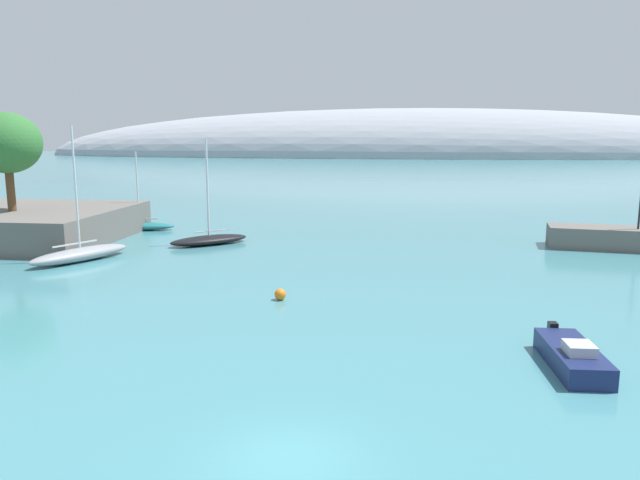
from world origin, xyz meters
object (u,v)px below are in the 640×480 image
at_px(sailboat_teal_near_shore, 139,226).
at_px(motorboat_navy_foreground, 572,356).
at_px(tree_clump_shore, 6,143).
at_px(sailboat_grey_outer_mooring, 80,253).
at_px(mooring_buoy_orange, 280,294).
at_px(sailboat_black_mid_mooring, 209,239).

height_order(sailboat_teal_near_shore, motorboat_navy_foreground, sailboat_teal_near_shore).
height_order(tree_clump_shore, motorboat_navy_foreground, tree_clump_shore).
distance_m(sailboat_teal_near_shore, sailboat_grey_outer_mooring, 14.28).
distance_m(tree_clump_shore, sailboat_grey_outer_mooring, 13.73).
relative_size(sailboat_teal_near_shore, mooring_buoy_orange, 11.69).
height_order(sailboat_black_mid_mooring, mooring_buoy_orange, sailboat_black_mid_mooring).
bearing_deg(motorboat_navy_foreground, sailboat_grey_outer_mooring, -121.71).
relative_size(tree_clump_shore, mooring_buoy_orange, 12.78).
bearing_deg(tree_clump_shore, motorboat_navy_foreground, -30.38).
bearing_deg(sailboat_black_mid_mooring, sailboat_teal_near_shore, -75.85).
bearing_deg(tree_clump_shore, sailboat_teal_near_shore, 45.85).
height_order(tree_clump_shore, sailboat_teal_near_shore, tree_clump_shore).
bearing_deg(sailboat_teal_near_shore, mooring_buoy_orange, 120.05).
height_order(motorboat_navy_foreground, mooring_buoy_orange, motorboat_navy_foreground).
bearing_deg(mooring_buoy_orange, sailboat_grey_outer_mooring, 152.91).
height_order(tree_clump_shore, sailboat_black_mid_mooring, tree_clump_shore).
relative_size(sailboat_black_mid_mooring, mooring_buoy_orange, 13.62).
xyz_separation_m(sailboat_grey_outer_mooring, motorboat_navy_foreground, (29.64, -16.54, -0.10)).
relative_size(motorboat_navy_foreground, mooring_buoy_orange, 8.15).
bearing_deg(sailboat_grey_outer_mooring, sailboat_teal_near_shore, 34.55).
relative_size(sailboat_black_mid_mooring, motorboat_navy_foreground, 1.67).
distance_m(sailboat_teal_near_shore, sailboat_black_mid_mooring, 11.08).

